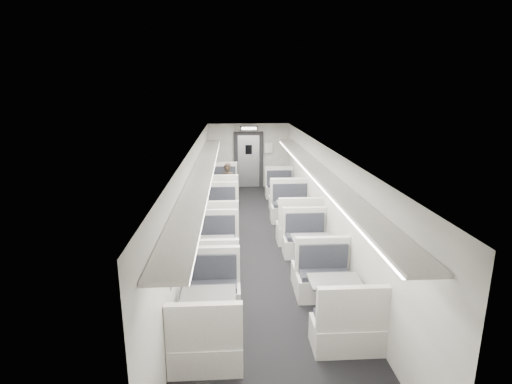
{
  "coord_description": "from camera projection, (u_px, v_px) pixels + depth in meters",
  "views": [
    {
      "loc": [
        -0.61,
        -8.87,
        3.67
      ],
      "look_at": [
        -0.01,
        1.1,
        1.06
      ],
      "focal_mm": 28.0,
      "sensor_mm": 36.0,
      "label": 1
    }
  ],
  "objects": [
    {
      "name": "booth_right_c",
      "position": [
        312.0,
        253.0,
        8.26
      ],
      "size": [
        0.99,
        2.0,
        1.07
      ],
      "color": "silver",
      "rests_on": "room"
    },
    {
      "name": "luggage_rack_left",
      "position": [
        203.0,
        171.0,
        8.68
      ],
      "size": [
        0.46,
        10.4,
        0.09
      ],
      "color": "silver",
      "rests_on": "room"
    },
    {
      "name": "booth_left_b",
      "position": [
        218.0,
        219.0,
        10.39
      ],
      "size": [
        1.04,
        2.1,
        1.12
      ],
      "color": "silver",
      "rests_on": "room"
    },
    {
      "name": "exit_sign",
      "position": [
        249.0,
        128.0,
        14.21
      ],
      "size": [
        0.62,
        0.12,
        0.16
      ],
      "color": "black",
      "rests_on": "room"
    },
    {
      "name": "booth_left_c",
      "position": [
        215.0,
        255.0,
        8.17
      ],
      "size": [
        0.97,
        1.97,
        1.05
      ],
      "color": "silver",
      "rests_on": "room"
    },
    {
      "name": "window_b",
      "position": [
        199.0,
        181.0,
        10.26
      ],
      "size": [
        0.02,
        1.18,
        0.84
      ],
      "primitive_type": "cube",
      "color": "black",
      "rests_on": "room"
    },
    {
      "name": "wall_notice",
      "position": [
        269.0,
        148.0,
        14.91
      ],
      "size": [
        0.32,
        0.02,
        0.4
      ],
      "primitive_type": "cube",
      "color": "silver",
      "rests_on": "room"
    },
    {
      "name": "booth_right_b",
      "position": [
        294.0,
        216.0,
        10.5
      ],
      "size": [
        1.09,
        2.22,
        1.19
      ],
      "color": "silver",
      "rests_on": "room"
    },
    {
      "name": "booth_left_d",
      "position": [
        209.0,
        314.0,
        6.04
      ],
      "size": [
        0.98,
        1.99,
        1.07
      ],
      "color": "silver",
      "rests_on": "room"
    },
    {
      "name": "booth_right_a",
      "position": [
        282.0,
        193.0,
        13.07
      ],
      "size": [
        0.96,
        1.94,
        1.04
      ],
      "color": "silver",
      "rests_on": "room"
    },
    {
      "name": "window_a",
      "position": [
        204.0,
        165.0,
        12.38
      ],
      "size": [
        0.02,
        1.18,
        0.84
      ],
      "primitive_type": "cube",
      "color": "black",
      "rests_on": "room"
    },
    {
      "name": "window_d",
      "position": [
        175.0,
        247.0,
        6.01
      ],
      "size": [
        0.02,
        1.18,
        0.84
      ],
      "primitive_type": "cube",
      "color": "black",
      "rests_on": "room"
    },
    {
      "name": "booth_right_d",
      "position": [
        334.0,
        299.0,
        6.44
      ],
      "size": [
        1.0,
        2.02,
        1.08
      ],
      "color": "silver",
      "rests_on": "room"
    },
    {
      "name": "luggage_rack_right",
      "position": [
        316.0,
        170.0,
        8.83
      ],
      "size": [
        0.46,
        10.4,
        0.09
      ],
      "color": "silver",
      "rests_on": "room"
    },
    {
      "name": "room",
      "position": [
        259.0,
        198.0,
        9.22
      ],
      "size": [
        3.24,
        12.24,
        2.64
      ],
      "color": "black",
      "rests_on": "ground"
    },
    {
      "name": "window_c",
      "position": [
        190.0,
        205.0,
        8.13
      ],
      "size": [
        0.02,
        1.18,
        0.84
      ],
      "primitive_type": "cube",
      "color": "black",
      "rests_on": "room"
    },
    {
      "name": "booth_left_a",
      "position": [
        221.0,
        192.0,
        12.87
      ],
      "size": [
        1.11,
        2.25,
        1.21
      ],
      "color": "silver",
      "rests_on": "room"
    },
    {
      "name": "passenger",
      "position": [
        228.0,
        185.0,
        12.59
      ],
      "size": [
        0.59,
        0.48,
        1.39
      ],
      "primitive_type": "imported",
      "rotation": [
        0.0,
        0.0,
        -0.34
      ],
      "color": "black",
      "rests_on": "room"
    },
    {
      "name": "vestibule_door",
      "position": [
        249.0,
        160.0,
        14.99
      ],
      "size": [
        1.1,
        0.13,
        2.1
      ],
      "color": "black",
      "rests_on": "room"
    }
  ]
}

